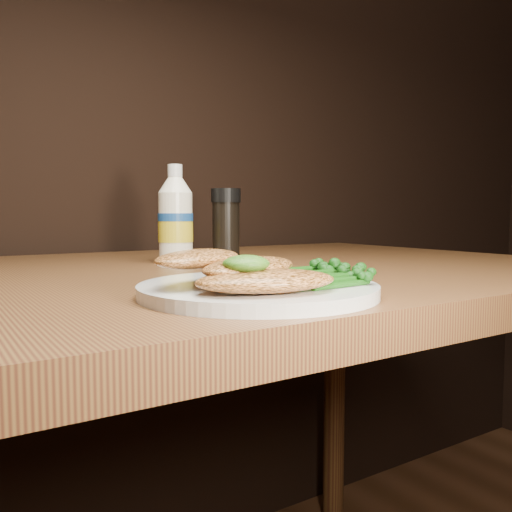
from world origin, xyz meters
TOP-DOWN VIEW (x-y plane):
  - wall_back at (0.00, 1.50)m, footprint 3.00×0.01m
  - dining_table at (0.00, 1.05)m, footprint 1.20×0.80m
  - plate at (-0.10, 0.78)m, footprint 0.24×0.24m
  - chicken_front at (-0.13, 0.72)m, footprint 0.14×0.10m
  - chicken_mid at (-0.12, 0.76)m, footprint 0.14×0.11m
  - chicken_back at (-0.16, 0.80)m, footprint 0.13×0.11m
  - pesto_front at (-0.14, 0.73)m, footprint 0.05×0.05m
  - broccolini_bundle at (-0.05, 0.75)m, footprint 0.14×0.13m
  - mayo_bottle at (-0.03, 1.14)m, footprint 0.07×0.07m
  - pepper_grinder at (0.06, 1.13)m, footprint 0.06×0.06m

SIDE VIEW (x-z plane):
  - dining_table at x=0.00m, z-range 0.00..0.75m
  - plate at x=-0.10m, z-range 0.75..0.76m
  - broccolini_bundle at x=-0.05m, z-range 0.76..0.78m
  - chicken_front at x=-0.13m, z-range 0.76..0.78m
  - chicken_mid at x=-0.12m, z-range 0.77..0.79m
  - pesto_front at x=-0.14m, z-range 0.78..0.80m
  - chicken_back at x=-0.16m, z-range 0.78..0.80m
  - pepper_grinder at x=0.06m, z-range 0.75..0.87m
  - mayo_bottle at x=-0.03m, z-range 0.75..0.91m
  - wall_back at x=0.00m, z-range 0.00..2.50m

